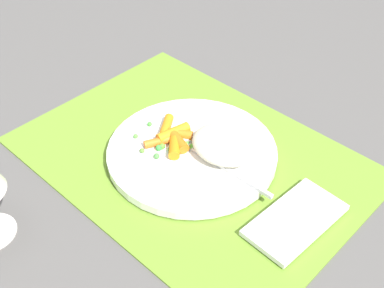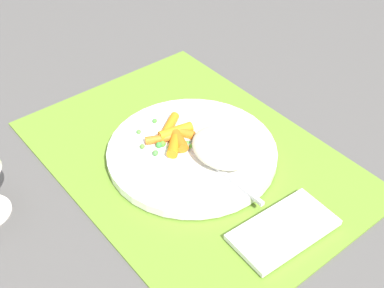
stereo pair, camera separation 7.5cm
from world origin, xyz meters
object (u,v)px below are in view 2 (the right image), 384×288
plate (192,152)px  carrot_portion (175,135)px  napkin (282,231)px  rice_mound (223,147)px  fork (203,156)px

plate → carrot_portion: carrot_portion is taller
plate → napkin: 0.19m
plate → rice_mound: (-0.04, -0.03, 0.02)m
fork → napkin: 0.17m
rice_mound → carrot_portion: size_ratio=1.19×
carrot_portion → napkin: carrot_portion is taller
napkin → rice_mound: bearing=-10.7°
carrot_portion → fork: carrot_portion is taller
plate → rice_mound: bearing=-147.5°
carrot_portion → rice_mound: bearing=-156.5°
plate → carrot_portion: 0.04m
rice_mound → carrot_portion: 0.08m
plate → fork: (-0.03, -0.00, 0.01)m
napkin → carrot_portion: bearing=1.0°
napkin → fork: bearing=-1.1°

